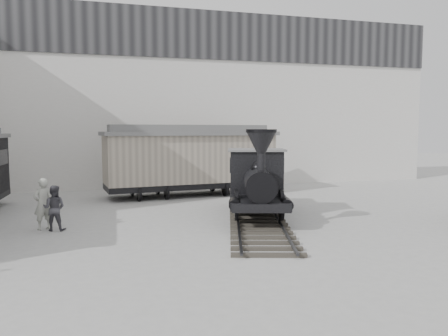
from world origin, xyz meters
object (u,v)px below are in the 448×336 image
object	(u,v)px
boxcar	(191,159)
visitor_b	(54,208)
locomotive	(257,187)
visitor_a	(43,204)

from	to	relation	value
boxcar	visitor_b	world-z (taller)	boxcar
boxcar	visitor_b	distance (m)	9.57
locomotive	visitor_a	bearing A→B (deg)	-164.90
visitor_a	visitor_b	distance (m)	0.52
locomotive	visitor_a	size ratio (longest dim) A/B	5.44
locomotive	boxcar	bearing A→B (deg)	117.33
boxcar	visitor_b	xyz separation A→B (m)	(-6.31, -7.10, -1.22)
boxcar	visitor_a	size ratio (longest dim) A/B	5.20
locomotive	visitor_a	distance (m)	8.16
locomotive	visitor_b	size ratio (longest dim) A/B	6.25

